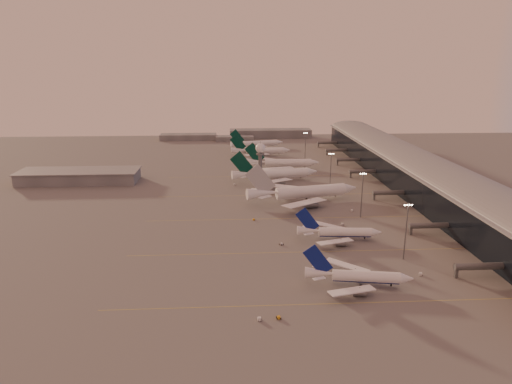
{
  "coord_description": "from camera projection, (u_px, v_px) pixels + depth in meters",
  "views": [
    {
      "loc": [
        -14.41,
        -174.29,
        80.19
      ],
      "look_at": [
        -0.55,
        72.05,
        10.15
      ],
      "focal_mm": 32.0,
      "sensor_mm": 36.0,
      "label": 1
    }
  ],
  "objects": [
    {
      "name": "narrowbody_near",
      "position": [
        358.0,
        278.0,
        169.24
      ],
      "size": [
        40.51,
        32.09,
        15.92
      ],
      "color": "white",
      "rests_on": "ground"
    },
    {
      "name": "hangar",
      "position": [
        79.0,
        176.0,
        316.88
      ],
      "size": [
        82.0,
        27.0,
        8.5
      ],
      "color": "slate",
      "rests_on": "ground"
    },
    {
      "name": "greentail_a",
      "position": [
        276.0,
        176.0,
        318.78
      ],
      "size": [
        62.44,
        49.99,
        22.87
      ],
      "color": "white",
      "rests_on": "ground"
    },
    {
      "name": "gsv_truck_c",
      "position": [
        254.0,
        218.0,
        240.67
      ],
      "size": [
        5.2,
        3.36,
        1.98
      ],
      "color": "orange",
      "rests_on": "ground"
    },
    {
      "name": "terminal",
      "position": [
        418.0,
        173.0,
        298.78
      ],
      "size": [
        57.0,
        362.0,
        23.04
      ],
      "color": "black",
      "rests_on": "ground"
    },
    {
      "name": "narrowbody_mid",
      "position": [
        339.0,
        233.0,
        213.47
      ],
      "size": [
        40.5,
        32.22,
        15.83
      ],
      "color": "white",
      "rests_on": "ground"
    },
    {
      "name": "mast_a",
      "position": [
        406.0,
        229.0,
        189.46
      ],
      "size": [
        3.6,
        0.56,
        25.0
      ],
      "color": "#5C5E64",
      "rests_on": "ground"
    },
    {
      "name": "gsv_tug_far",
      "position": [
        264.0,
        193.0,
        289.12
      ],
      "size": [
        2.37,
        3.4,
        0.9
      ],
      "color": "#525557",
      "rests_on": "ground"
    },
    {
      "name": "radar_tower",
      "position": [
        260.0,
        156.0,
        299.89
      ],
      "size": [
        6.4,
        6.4,
        31.1
      ],
      "color": "#5C5E64",
      "rests_on": "ground"
    },
    {
      "name": "taxiway_markings",
      "position": [
        314.0,
        217.0,
        245.49
      ],
      "size": [
        180.0,
        185.25,
        0.02
      ],
      "color": "gold",
      "rests_on": "ground"
    },
    {
      "name": "greentail_d",
      "position": [
        257.0,
        145.0,
        443.41
      ],
      "size": [
        52.95,
        42.3,
        19.52
      ],
      "color": "white",
      "rests_on": "ground"
    },
    {
      "name": "mast_d",
      "position": [
        305.0,
        145.0,
        381.02
      ],
      "size": [
        3.6,
        0.56,
        25.0
      ],
      "color": "#5C5E64",
      "rests_on": "ground"
    },
    {
      "name": "greentail_b",
      "position": [
        283.0,
        164.0,
        355.88
      ],
      "size": [
        58.24,
        46.99,
        21.14
      ],
      "color": "white",
      "rests_on": "ground"
    },
    {
      "name": "greentail_c",
      "position": [
        261.0,
        152.0,
        407.12
      ],
      "size": [
        53.98,
        43.58,
        19.6
      ],
      "color": "white",
      "rests_on": "ground"
    },
    {
      "name": "mast_c",
      "position": [
        331.0,
        169.0,
        294.68
      ],
      "size": [
        3.6,
        0.56,
        25.0
      ],
      "color": "#5C5E64",
      "rests_on": "ground"
    },
    {
      "name": "gsv_catering_a",
      "position": [
        422.0,
        270.0,
        177.67
      ],
      "size": [
        6.09,
        4.2,
        4.58
      ],
      "color": "silver",
      "rests_on": "ground"
    },
    {
      "name": "widebody_white",
      "position": [
        304.0,
        194.0,
        272.85
      ],
      "size": [
        69.68,
        55.3,
        24.77
      ],
      "color": "white",
      "rests_on": "ground"
    },
    {
      "name": "gsv_tug_mid",
      "position": [
        281.0,
        244.0,
        208.06
      ],
      "size": [
        3.41,
        3.68,
        0.9
      ],
      "color": "silver",
      "rests_on": "ground"
    },
    {
      "name": "gsv_tug_near",
      "position": [
        279.0,
        318.0,
        147.96
      ],
      "size": [
        2.38,
        3.53,
        0.95
      ],
      "color": "orange",
      "rests_on": "ground"
    },
    {
      "name": "gsv_truck_b",
      "position": [
        343.0,
        223.0,
        232.87
      ],
      "size": [
        6.27,
        2.45,
        2.52
      ],
      "color": "silver",
      "rests_on": "ground"
    },
    {
      "name": "gsv_truck_a",
      "position": [
        261.0,
        317.0,
        146.8
      ],
      "size": [
        6.28,
        2.71,
        2.47
      ],
      "color": "silver",
      "rests_on": "ground"
    },
    {
      "name": "gsv_tug_hangar",
      "position": [
        294.0,
        172.0,
        344.49
      ],
      "size": [
        3.6,
        2.95,
        0.89
      ],
      "color": "orange",
      "rests_on": "ground"
    },
    {
      "name": "distant_horizon",
      "position": [
        246.0,
        135.0,
        501.45
      ],
      "size": [
        165.0,
        37.5,
        9.0
      ],
      "color": "slate",
      "rests_on": "ground"
    },
    {
      "name": "ground",
      "position": [
        267.0,
        262.0,
        190.08
      ],
      "size": [
        700.0,
        700.0,
        0.0
      ],
      "primitive_type": "plane",
      "color": "#5B5858",
      "rests_on": "ground"
    },
    {
      "name": "gsv_catering_b",
      "position": [
        352.0,
        208.0,
        254.33
      ],
      "size": [
        6.02,
        3.81,
        4.57
      ],
      "color": "silver",
      "rests_on": "ground"
    },
    {
      "name": "mast_b",
      "position": [
        362.0,
        193.0,
        242.13
      ],
      "size": [
        3.6,
        0.56,
        25.0
      ],
      "color": "#5C5E64",
      "rests_on": "ground"
    },
    {
      "name": "gsv_truck_d",
      "position": [
        234.0,
        183.0,
        309.86
      ],
      "size": [
        3.95,
        6.05,
        2.3
      ],
      "color": "silver",
      "rests_on": "ground"
    }
  ]
}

